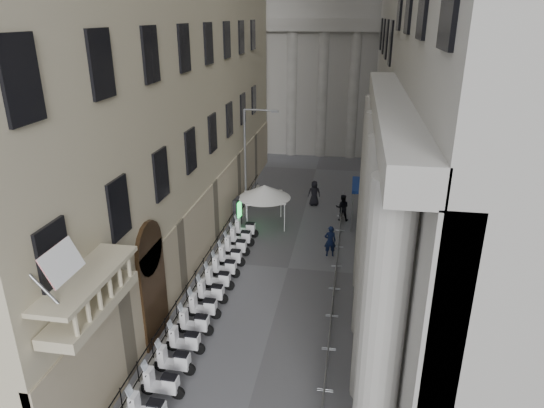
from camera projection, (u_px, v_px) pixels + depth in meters
The scene contains 28 objects.
iron_fence at pixel (209, 272), 27.19m from camera, with size 0.30×28.00×1.40m, color black, non-canonical shape.
blue_awning at pixel (361, 225), 33.21m from camera, with size 1.60×3.00×3.00m, color navy, non-canonical shape.
scooter_3 at pixel (164, 396), 18.34m from camera, with size 0.56×1.40×1.50m, color white, non-canonical shape.
scooter_4 at pixel (176, 373), 19.54m from camera, with size 0.56×1.40×1.50m, color white, non-canonical shape.
scooter_5 at pixel (186, 352), 20.74m from camera, with size 0.56×1.40×1.50m, color white, non-canonical shape.
scooter_6 at pixel (196, 334), 21.93m from camera, with size 0.56×1.40×1.50m, color white, non-canonical shape.
scooter_7 at pixel (204, 317), 23.13m from camera, with size 0.56×1.40×1.50m, color white, non-canonical shape.
scooter_8 at pixel (212, 302), 24.33m from camera, with size 0.56×1.40×1.50m, color white, non-canonical shape.
scooter_9 at pixel (219, 289), 25.52m from camera, with size 0.56×1.40×1.50m, color white, non-canonical shape.
scooter_10 at pixel (225, 277), 26.72m from camera, with size 0.56×1.40×1.50m, color white, non-canonical shape.
scooter_11 at pixel (231, 265), 27.91m from camera, with size 0.56×1.40×1.50m, color white, non-canonical shape.
scooter_12 at pixel (236, 255), 29.11m from camera, with size 0.56×1.40×1.50m, color white, non-canonical shape.
scooter_13 at pixel (241, 246), 30.31m from camera, with size 0.56×1.40×1.50m, color white, non-canonical shape.
scooter_14 at pixel (246, 237), 31.50m from camera, with size 0.56×1.40×1.50m, color white, non-canonical shape.
barrier_2 at pixel (327, 369), 19.76m from camera, with size 0.60×2.40×1.10m, color #989A9F, non-canonical shape.
barrier_3 at pixel (330, 332), 22.05m from camera, with size 0.60×2.40×1.10m, color #989A9F, non-canonical shape.
barrier_4 at pixel (333, 302), 24.35m from camera, with size 0.60×2.40×1.10m, color #989A9F, non-canonical shape.
barrier_5 at pixel (336, 277), 26.64m from camera, with size 0.60×2.40×1.10m, color #989A9F, non-canonical shape.
barrier_6 at pixel (338, 256), 28.94m from camera, with size 0.60×2.40×1.10m, color #989A9F, non-canonical shape.
barrier_7 at pixel (339, 239), 31.23m from camera, with size 0.60×2.40×1.10m, color #989A9F, non-canonical shape.
barrier_8 at pixel (341, 223), 33.53m from camera, with size 0.60×2.40×1.10m, color #989A9F, non-canonical shape.
barrier_9 at pixel (342, 210), 35.82m from camera, with size 0.60×2.40×1.10m, color #989A9F, non-canonical shape.
security_tent at pixel (269, 193), 32.19m from camera, with size 3.53×3.53×2.87m.
street_lamp at pixel (249, 153), 33.86m from camera, with size 2.47×0.31×7.54m.
info_kiosk at pixel (237, 212), 32.72m from camera, with size 0.42×0.98×2.02m.
pedestrian_a at pixel (330, 241), 28.69m from camera, with size 0.70×0.46×1.93m, color #0E1738.
pedestrian_b at pixel (342, 208), 33.70m from camera, with size 0.93×0.72×1.91m, color black.
pedestrian_c at pixel (314, 193), 36.38m from camera, with size 0.94×0.61×1.92m, color black.
Camera 1 is at (3.18, -4.98, 13.49)m, focal length 32.00 mm.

